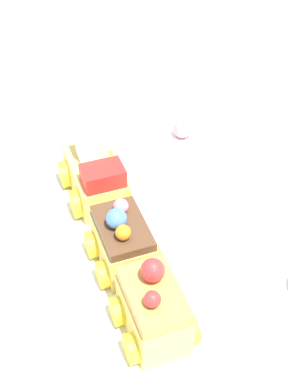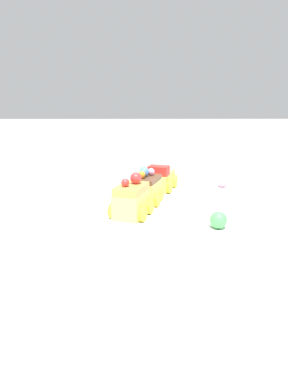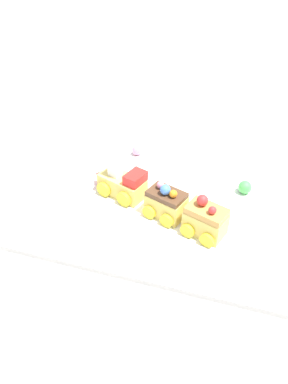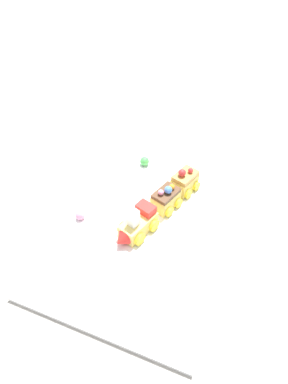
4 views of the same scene
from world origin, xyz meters
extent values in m
plane|color=gray|center=(0.00, 0.00, 0.00)|extent=(10.00, 10.00, 0.00)
cube|color=white|center=(0.00, 0.00, 0.01)|extent=(0.67, 0.39, 0.01)
cube|color=#EACC66|center=(0.08, -0.01, 0.03)|extent=(0.11, 0.08, 0.04)
cube|color=red|center=(0.05, 0.00, 0.06)|extent=(0.04, 0.05, 0.02)
cone|color=red|center=(0.13, -0.03, 0.03)|extent=(0.04, 0.05, 0.04)
cube|color=white|center=(0.09, -0.01, 0.06)|extent=(0.03, 0.03, 0.02)
cube|color=white|center=(0.09, -0.01, 0.09)|extent=(0.03, 0.03, 0.02)
cylinder|color=yellow|center=(0.09, -0.04, 0.03)|extent=(0.03, 0.02, 0.03)
cylinder|color=yellow|center=(0.11, 0.01, 0.03)|extent=(0.03, 0.02, 0.03)
cylinder|color=yellow|center=(0.04, -0.02, 0.03)|extent=(0.03, 0.02, 0.03)
cylinder|color=yellow|center=(0.06, 0.03, 0.03)|extent=(0.03, 0.02, 0.03)
cube|color=#EACC66|center=(-0.02, 0.03, 0.03)|extent=(0.08, 0.07, 0.04)
cube|color=brown|center=(-0.02, 0.03, 0.06)|extent=(0.08, 0.07, 0.01)
sphere|color=orange|center=(-0.04, 0.04, 0.07)|extent=(0.02, 0.02, 0.01)
sphere|color=#4C84E0|center=(-0.02, 0.03, 0.07)|extent=(0.03, 0.03, 0.02)
sphere|color=pink|center=(-0.01, 0.02, 0.07)|extent=(0.02, 0.02, 0.01)
cylinder|color=yellow|center=(-0.01, 0.00, 0.03)|extent=(0.03, 0.02, 0.03)
cylinder|color=yellow|center=(0.01, 0.05, 0.03)|extent=(0.03, 0.02, 0.03)
cylinder|color=yellow|center=(-0.05, 0.01, 0.03)|extent=(0.03, 0.02, 0.03)
cylinder|color=yellow|center=(-0.03, 0.06, 0.03)|extent=(0.03, 0.02, 0.03)
cube|color=#EACC66|center=(-0.10, 0.06, 0.03)|extent=(0.08, 0.07, 0.04)
cube|color=#CC9347|center=(-0.10, 0.06, 0.06)|extent=(0.08, 0.07, 0.01)
sphere|color=red|center=(-0.11, 0.07, 0.08)|extent=(0.02, 0.02, 0.01)
sphere|color=red|center=(-0.09, 0.05, 0.08)|extent=(0.03, 0.03, 0.02)
cylinder|color=yellow|center=(-0.09, 0.02, 0.03)|extent=(0.03, 0.02, 0.03)
cylinder|color=yellow|center=(-0.07, 0.08, 0.03)|extent=(0.03, 0.02, 0.03)
cylinder|color=yellow|center=(-0.13, 0.04, 0.03)|extent=(0.03, 0.02, 0.03)
cylinder|color=yellow|center=(-0.11, 0.09, 0.03)|extent=(0.03, 0.02, 0.03)
sphere|color=pink|center=(0.09, -0.16, 0.02)|extent=(0.02, 0.02, 0.02)
camera|label=1|loc=(-0.31, 0.24, 0.43)|focal=50.00mm
camera|label=2|loc=(-0.61, 0.04, 0.20)|focal=28.00mm
camera|label=3|loc=(-0.14, 0.56, 0.49)|focal=35.00mm
camera|label=4|loc=(0.50, 0.17, 0.60)|focal=28.00mm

